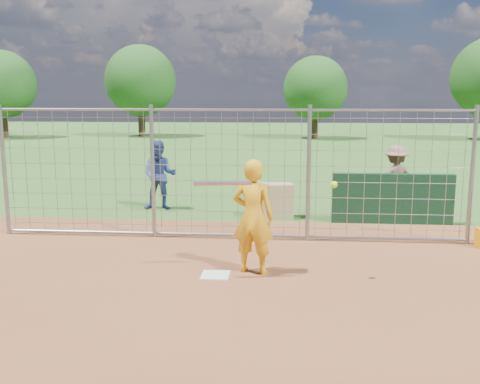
# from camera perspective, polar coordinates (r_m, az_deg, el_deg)

# --- Properties ---
(ground) EXTENTS (100.00, 100.00, 0.00)m
(ground) POSITION_cam_1_polar(r_m,az_deg,el_deg) (8.59, -2.47, -8.48)
(ground) COLOR #2D591E
(ground) RESTS_ON ground
(infield_dirt) EXTENTS (18.00, 18.00, 0.00)m
(infield_dirt) POSITION_cam_1_polar(r_m,az_deg,el_deg) (5.86, -6.34, -17.76)
(infield_dirt) COLOR brown
(infield_dirt) RESTS_ON ground
(home_plate) EXTENTS (0.43, 0.43, 0.02)m
(home_plate) POSITION_cam_1_polar(r_m,az_deg,el_deg) (8.40, -2.64, -8.85)
(home_plate) COLOR silver
(home_plate) RESTS_ON ground
(dugout_wall) EXTENTS (2.60, 0.20, 1.10)m
(dugout_wall) POSITION_cam_1_polar(r_m,az_deg,el_deg) (12.11, 15.93, -0.69)
(dugout_wall) COLOR #11381E
(dugout_wall) RESTS_ON ground
(batter) EXTENTS (0.75, 0.58, 1.81)m
(batter) POSITION_cam_1_polar(r_m,az_deg,el_deg) (8.30, 1.41, -2.65)
(batter) COLOR #EAA514
(batter) RESTS_ON ground
(bystander_a) EXTENTS (0.87, 0.70, 1.70)m
(bystander_a) POSITION_cam_1_polar(r_m,az_deg,el_deg) (13.20, -8.56, 1.78)
(bystander_a) COLOR navy
(bystander_a) RESTS_ON ground
(bystander_c) EXTENTS (1.16, 0.84, 1.61)m
(bystander_c) POSITION_cam_1_polar(r_m,az_deg,el_deg) (13.23, 16.24, 1.31)
(bystander_c) COLOR #8B5C4B
(bystander_c) RESTS_ON ground
(equipment_bin) EXTENTS (0.87, 0.66, 0.80)m
(equipment_bin) POSITION_cam_1_polar(r_m,az_deg,el_deg) (12.24, 3.74, -0.93)
(equipment_bin) COLOR tan
(equipment_bin) RESTS_ON ground
(equipment_in_play) EXTENTS (2.12, 0.22, 0.10)m
(equipment_in_play) POSITION_cam_1_polar(r_m,az_deg,el_deg) (7.88, 1.01, 0.88)
(equipment_in_play) COLOR silver
(equipment_in_play) RESTS_ON ground
(backstop_fence) EXTENTS (9.08, 0.08, 2.60)m
(backstop_fence) POSITION_cam_1_polar(r_m,az_deg,el_deg) (10.24, -1.11, 1.80)
(backstop_fence) COLOR gray
(backstop_fence) RESTS_ON ground
(tree_line) EXTENTS (44.66, 6.72, 6.48)m
(tree_line) POSITION_cam_1_polar(r_m,az_deg,el_deg) (36.28, 8.25, 11.54)
(tree_line) COLOR #3F2B19
(tree_line) RESTS_ON ground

